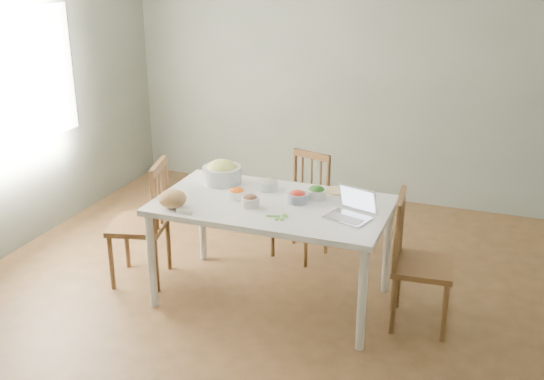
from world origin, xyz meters
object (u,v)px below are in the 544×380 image
at_px(laptop, 348,205).
at_px(bread_boule, 173,199).
at_px(dining_table, 272,252).
at_px(bowl_squash, 222,172).
at_px(chair_left, 138,222).
at_px(chair_right, 423,263).
at_px(chair_far, 300,207).

bearing_deg(laptop, bread_boule, -151.69).
xyz_separation_m(dining_table, bowl_squash, (-0.53, 0.27, 0.50)).
height_order(chair_left, bowl_squash, chair_left).
bearing_deg(dining_table, bread_boule, -152.40).
bearing_deg(laptop, chair_right, 32.21).
xyz_separation_m(dining_table, chair_left, (-1.12, -0.08, 0.11)).
relative_size(chair_left, bowl_squash, 3.27).
xyz_separation_m(chair_left, bowl_squash, (0.60, 0.34, 0.39)).
xyz_separation_m(dining_table, chair_right, (1.13, 0.04, 0.09)).
bearing_deg(chair_right, dining_table, 87.40).
bearing_deg(chair_right, chair_far, 52.28).
bearing_deg(laptop, chair_left, -163.30).
bearing_deg(bowl_squash, dining_table, -26.71).
bearing_deg(bread_boule, laptop, 10.84).
bearing_deg(chair_far, dining_table, -71.15).
relative_size(dining_table, laptop, 5.81).
bearing_deg(bread_boule, chair_right, 12.01).
bearing_deg(chair_left, dining_table, 79.37).
bearing_deg(dining_table, laptop, -9.35).
distance_m(chair_right, bowl_squash, 1.72).
xyz_separation_m(chair_far, chair_right, (1.17, -0.76, 0.04)).
bearing_deg(laptop, bowl_squash, 179.58).
distance_m(bowl_squash, laptop, 1.19).
relative_size(chair_far, chair_right, 0.93).
height_order(chair_left, bread_boule, chair_left).
relative_size(chair_left, chair_right, 1.03).
height_order(chair_far, bread_boule, bread_boule).
bearing_deg(chair_far, chair_left, -124.99).
height_order(dining_table, bread_boule, bread_boule).
xyz_separation_m(chair_far, chair_left, (-1.08, -0.88, 0.05)).
bearing_deg(bread_boule, dining_table, 27.60).
xyz_separation_m(chair_far, laptop, (0.64, -0.90, 0.45)).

